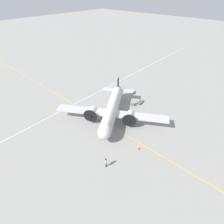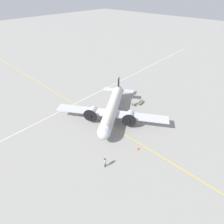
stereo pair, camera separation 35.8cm
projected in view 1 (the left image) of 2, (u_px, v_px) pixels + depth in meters
ground_plane at (112, 118)px, 36.93m from camera, size 300.00×300.00×0.00m
apron_line_eastwest at (105, 123)px, 35.66m from camera, size 120.00×0.16×0.01m
apron_line_northsouth at (81, 101)px, 42.41m from camera, size 0.16×120.00×0.01m
airliner_main at (112, 110)px, 35.19m from camera, size 20.46×16.76×5.50m
crew_foreground at (106, 162)px, 26.44m from camera, size 0.39×0.54×1.76m
passenger_boarding at (132, 101)px, 40.19m from camera, size 0.39×0.50×1.74m
suitcase_near_door at (135, 105)px, 40.46m from camera, size 0.36×0.15×0.60m
baggage_cart at (140, 102)px, 41.44m from camera, size 1.23×2.05×0.56m
traffic_cone at (139, 148)px, 29.77m from camera, size 0.40×0.40×0.53m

